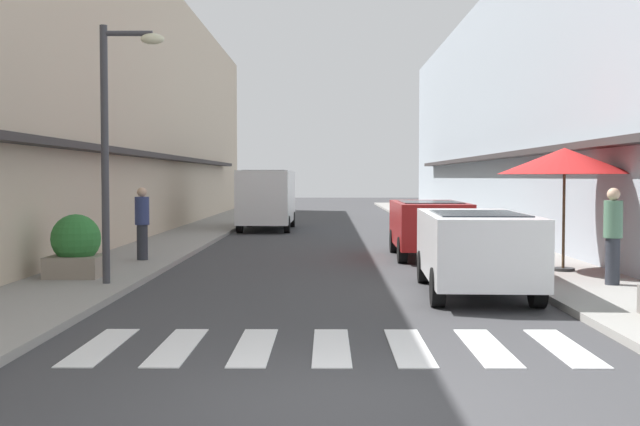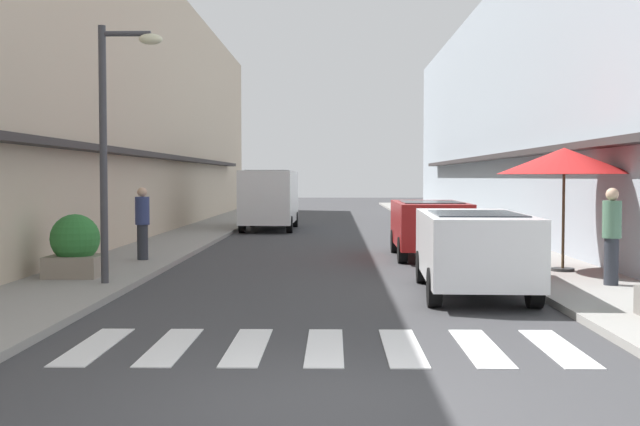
% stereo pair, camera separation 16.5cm
% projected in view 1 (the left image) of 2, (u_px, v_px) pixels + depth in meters
% --- Properties ---
extents(ground_plane, '(109.94, 109.94, 0.00)m').
position_uv_depth(ground_plane, '(329.00, 238.00, 27.21)').
color(ground_plane, '#38383A').
extents(sidewalk_left, '(2.32, 69.96, 0.12)m').
position_uv_depth(sidewalk_left, '(189.00, 237.00, 27.25)').
color(sidewalk_left, gray).
rests_on(sidewalk_left, ground_plane).
extents(sidewalk_right, '(2.32, 69.96, 0.12)m').
position_uv_depth(sidewalk_right, '(469.00, 237.00, 27.17)').
color(sidewalk_right, gray).
rests_on(sidewalk_right, ground_plane).
extents(building_row_left, '(5.50, 46.98, 9.39)m').
position_uv_depth(building_row_left, '(94.00, 105.00, 28.57)').
color(building_row_left, '#C6B299').
rests_on(building_row_left, ground_plane).
extents(building_row_right, '(5.50, 46.98, 9.09)m').
position_uv_depth(building_row_right, '(565.00, 109.00, 28.43)').
color(building_row_right, '#939EA8').
rests_on(building_row_right, ground_plane).
extents(crosswalk, '(6.15, 2.20, 0.01)m').
position_uv_depth(crosswalk, '(331.00, 347.00, 9.76)').
color(crosswalk, silver).
rests_on(crosswalk, ground_plane).
extents(parked_car_near, '(1.97, 4.54, 1.47)m').
position_uv_depth(parked_car_near, '(475.00, 243.00, 14.15)').
color(parked_car_near, silver).
rests_on(parked_car_near, ground_plane).
extents(parked_car_mid, '(1.84, 4.16, 1.47)m').
position_uv_depth(parked_car_mid, '(429.00, 222.00, 20.61)').
color(parked_car_mid, maroon).
rests_on(parked_car_mid, ground_plane).
extents(delivery_van, '(2.05, 5.42, 2.37)m').
position_uv_depth(delivery_van, '(267.00, 195.00, 31.59)').
color(delivery_van, silver).
rests_on(delivery_van, ground_plane).
extents(street_lamp, '(1.19, 0.28, 4.76)m').
position_uv_depth(street_lamp, '(116.00, 124.00, 14.64)').
color(street_lamp, '#38383D').
rests_on(street_lamp, sidewalk_left).
extents(cafe_umbrella, '(2.78, 2.78, 2.59)m').
position_uv_depth(cafe_umbrella, '(564.00, 161.00, 16.67)').
color(cafe_umbrella, '#262626').
rests_on(cafe_umbrella, sidewalk_right).
extents(planter_midblock, '(1.05, 1.05, 1.24)m').
position_uv_depth(planter_midblock, '(76.00, 248.00, 15.75)').
color(planter_midblock, gray).
rests_on(planter_midblock, sidewalk_left).
extents(pedestrian_walking_near, '(0.34, 0.34, 1.78)m').
position_uv_depth(pedestrian_walking_near, '(613.00, 233.00, 14.55)').
color(pedestrian_walking_near, '#282B33').
rests_on(pedestrian_walking_near, sidewalk_right).
extents(pedestrian_walking_far, '(0.34, 0.34, 1.74)m').
position_uv_depth(pedestrian_walking_far, '(142.00, 222.00, 18.94)').
color(pedestrian_walking_far, '#282B33').
rests_on(pedestrian_walking_far, sidewalk_left).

